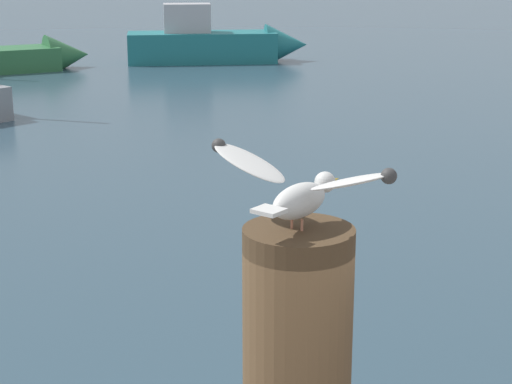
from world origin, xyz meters
TOP-DOWN VIEW (x-y plane):
  - mooring_post at (0.98, -0.30)m, footprint 0.33×0.33m
  - seagull at (0.98, -0.30)m, footprint 0.38×0.61m
  - boat_teal at (11.76, 20.76)m, footprint 5.37×3.31m

SIDE VIEW (x-z plane):
  - boat_teal at x=11.76m, z-range -0.38..1.47m
  - mooring_post at x=0.98m, z-range 1.58..2.57m
  - seagull at x=0.98m, z-range 2.57..2.81m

